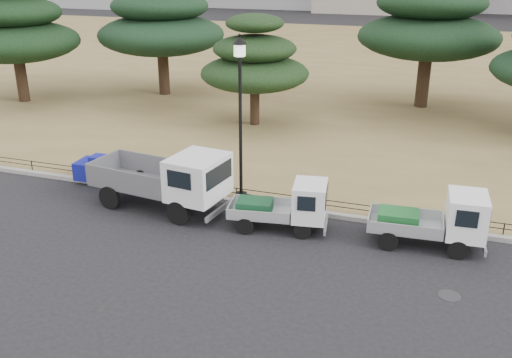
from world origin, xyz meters
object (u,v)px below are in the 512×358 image
at_px(street_lamp, 240,92).
at_px(tarp_pile, 97,169).
at_px(truck_large, 166,177).
at_px(truck_kei_rear, 436,220).
at_px(truck_kei_front, 286,206).

relative_size(street_lamp, tarp_pile, 3.66).
xyz_separation_m(truck_large, truck_kei_rear, (9.04, 0.15, -0.30)).
height_order(truck_kei_front, tarp_pile, truck_kei_front).
bearing_deg(street_lamp, tarp_pile, -179.38).
xyz_separation_m(truck_kei_front, tarp_pile, (-8.20, 1.63, -0.27)).
bearing_deg(truck_large, street_lamp, 41.42).
bearing_deg(tarp_pile, truck_kei_front, -11.22).
height_order(truck_kei_front, street_lamp, street_lamp).
xyz_separation_m(truck_large, truck_kei_front, (4.40, -0.20, -0.37)).
distance_m(truck_large, street_lamp, 3.90).
relative_size(truck_kei_rear, tarp_pile, 2.23).
bearing_deg(truck_kei_rear, tarp_pile, 170.88).
bearing_deg(tarp_pile, truck_kei_rear, -5.67).
bearing_deg(street_lamp, truck_large, -146.17).
relative_size(truck_large, truck_kei_rear, 1.47).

